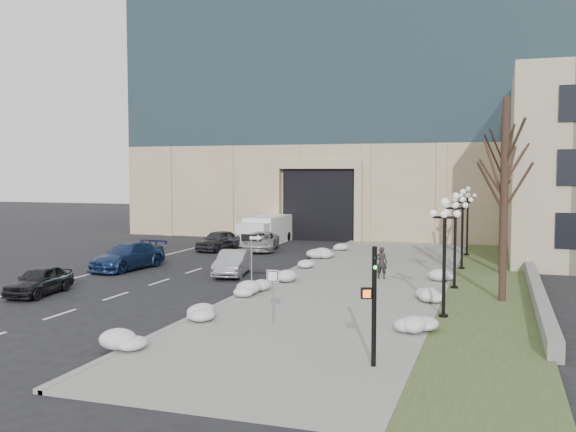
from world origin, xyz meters
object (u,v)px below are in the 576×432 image
at_px(lamppost_b, 455,227).
at_px(traffic_signal, 373,309).
at_px(car_d, 261,241).
at_px(car_a, 39,281).
at_px(one_way_sign, 255,245).
at_px(car_b, 233,263).
at_px(pedestrian, 381,263).
at_px(lamppost_a, 445,241).
at_px(car_e, 218,240).
at_px(keep_sign, 273,285).
at_px(lamppost_c, 462,218).
at_px(box_truck, 266,230).
at_px(lamppost_d, 468,211).
at_px(car_c, 128,256).

bearing_deg(lamppost_b, traffic_signal, -95.96).
relative_size(car_d, traffic_signal, 1.36).
relative_size(car_a, lamppost_b, 0.83).
bearing_deg(one_way_sign, car_b, 117.40).
bearing_deg(pedestrian, lamppost_a, 121.24).
xyz_separation_m(car_b, car_e, (-5.47, 10.09, 0.04)).
bearing_deg(keep_sign, car_d, 107.00).
distance_m(car_d, lamppost_b, 18.66).
height_order(car_d, lamppost_c, lamppost_c).
bearing_deg(pedestrian, car_b, 11.70).
bearing_deg(one_way_sign, box_truck, 102.13).
bearing_deg(car_a, pedestrian, 25.70).
relative_size(car_b, pedestrian, 2.50).
relative_size(pedestrian, lamppost_d, 0.35).
bearing_deg(car_b, lamppost_a, -41.35).
bearing_deg(keep_sign, pedestrian, 74.44).
relative_size(lamppost_a, lamppost_b, 1.00).
distance_m(car_a, keep_sign, 12.68).
bearing_deg(box_truck, one_way_sign, -70.80).
relative_size(car_a, lamppost_c, 0.83).
bearing_deg(car_e, keep_sign, -54.53).
distance_m(one_way_sign, lamppost_d, 19.09).
relative_size(car_e, traffic_signal, 1.19).
xyz_separation_m(car_d, lamppost_c, (14.44, -5.07, 2.39)).
relative_size(car_e, lamppost_b, 0.91).
bearing_deg(car_a, keep_sign, -16.20).
height_order(car_a, car_b, car_b).
relative_size(one_way_sign, lamppost_b, 0.59).
relative_size(car_b, car_e, 0.98).
distance_m(one_way_sign, lamppost_a, 9.33).
bearing_deg(car_c, keep_sign, -31.65).
xyz_separation_m(car_e, box_truck, (1.74, 5.37, 0.31)).
relative_size(car_e, keep_sign, 2.04).
xyz_separation_m(car_b, lamppost_b, (11.99, -0.69, 2.38)).
bearing_deg(car_c, traffic_signal, -32.44).
relative_size(pedestrian, keep_sign, 0.80).
bearing_deg(car_e, pedestrian, -28.03).
bearing_deg(box_truck, car_e, -107.52).
bearing_deg(car_a, lamppost_d, 42.23).
bearing_deg(car_d, car_c, -123.98).
bearing_deg(box_truck, traffic_signal, -64.04).
bearing_deg(traffic_signal, car_a, 139.62).
xyz_separation_m(pedestrian, lamppost_d, (3.84, 11.46, 2.11)).
xyz_separation_m(car_a, lamppost_b, (18.40, 7.31, 2.40)).
relative_size(car_c, lamppost_d, 1.12).
xyz_separation_m(car_a, lamppost_c, (18.40, 13.81, 2.40)).
bearing_deg(car_b, one_way_sign, -66.36).
height_order(car_d, box_truck, box_truck).
height_order(car_b, lamppost_d, lamppost_d).
distance_m(car_e, lamppost_b, 20.64).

